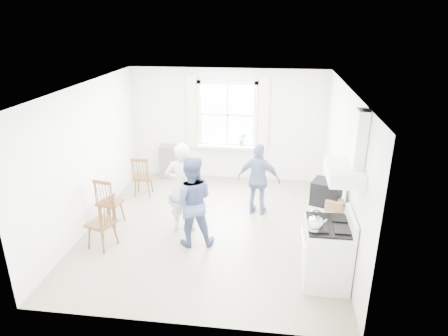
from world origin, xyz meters
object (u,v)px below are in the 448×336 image
stereo_stack (326,192)px  person_left (183,188)px  person_mid (191,202)px  windsor_chair_b (106,198)px  windsor_chair_c (105,217)px  person_right (259,179)px  windsor_chair_a (141,173)px  low_cabinet (326,231)px  gas_stove (327,253)px

stereo_stack → person_left: person_left is taller
stereo_stack → person_mid: bearing=179.6°
stereo_stack → windsor_chair_b: 3.91m
stereo_stack → windsor_chair_b: bearing=173.8°
windsor_chair_c → person_right: bearing=33.2°
windsor_chair_a → person_left: bearing=-46.4°
windsor_chair_a → low_cabinet: bearing=-26.2°
gas_stove → windsor_chair_b: 4.01m
gas_stove → windsor_chair_a: size_ratio=1.25×
low_cabinet → person_right: 1.80m
windsor_chair_a → windsor_chair_b: windsor_chair_b is taller
windsor_chair_b → person_right: (2.74, 0.87, 0.15)m
stereo_stack → windsor_chair_c: bearing=-174.9°
low_cabinet → person_mid: 2.25m
gas_stove → windsor_chair_c: bearing=172.7°
person_left → windsor_chair_a: bearing=-53.9°
stereo_stack → gas_stove: bearing=-91.7°
windsor_chair_c → low_cabinet: bearing=3.9°
person_left → person_mid: person_left is taller
low_cabinet → person_mid: (-2.22, 0.09, 0.34)m
gas_stove → windsor_chair_a: (-3.60, 2.51, 0.06)m
low_cabinet → person_left: bearing=167.5°
windsor_chair_a → person_right: 2.56m
windsor_chair_b → person_mid: person_mid is taller
gas_stove → windsor_chair_b: bearing=162.7°
person_right → windsor_chair_b: bearing=28.3°
windsor_chair_b → person_right: 2.88m
stereo_stack → windsor_chair_b: (-3.85, 0.42, -0.52)m
gas_stove → windsor_chair_c: (-3.54, 0.46, 0.11)m
windsor_chair_a → windsor_chair_b: (-0.23, -1.32, 0.03)m
windsor_chair_b → windsor_chair_a: bearing=80.3°
windsor_chair_b → person_right: person_right is taller
low_cabinet → windsor_chair_a: bearing=153.8°
low_cabinet → person_left: person_left is taller
gas_stove → windsor_chair_a: gas_stove is taller
gas_stove → low_cabinet: size_ratio=1.24×
gas_stove → person_right: person_right is taller
windsor_chair_a → windsor_chair_b: 1.34m
stereo_stack → person_right: 1.74m
gas_stove → low_cabinet: gas_stove is taller
windsor_chair_b → windsor_chair_c: size_ratio=0.97×
windsor_chair_a → windsor_chair_c: 2.06m
stereo_stack → person_mid: (-2.17, 0.02, -0.30)m
low_cabinet → stereo_stack: bearing=123.1°
stereo_stack → person_right: bearing=130.7°
windsor_chair_c → person_right: (2.45, 1.60, 0.13)m
low_cabinet → windsor_chair_b: bearing=172.8°
stereo_stack → person_left: size_ratio=0.32×
person_left → stereo_stack: bearing=161.4°
stereo_stack → windsor_chair_a: stereo_stack is taller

